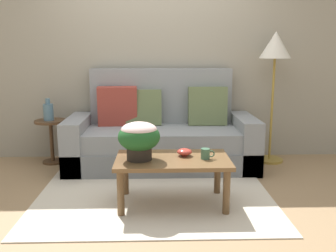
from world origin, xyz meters
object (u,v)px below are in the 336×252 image
object	(u,v)px
snack_bowl	(184,152)
table_vase	(48,111)
floor_lamp	(275,55)
coffee_mug	(206,154)
couch	(161,137)
coffee_table	(173,165)
side_table	(51,133)
potted_plant	(139,137)

from	to	relation	value
snack_bowl	table_vase	size ratio (longest dim) A/B	0.51
floor_lamp	coffee_mug	xyz separation A→B (m)	(-0.99, -1.34, -0.84)
couch	coffee_table	bearing A→B (deg)	-85.80
couch	side_table	distance (m)	1.36
floor_lamp	couch	bearing A→B (deg)	-174.60
floor_lamp	snack_bowl	world-z (taller)	floor_lamp
couch	side_table	world-z (taller)	couch
potted_plant	snack_bowl	bearing A→B (deg)	14.26
floor_lamp	table_vase	distance (m)	2.82
coffee_table	side_table	distance (m)	1.95
coffee_table	floor_lamp	xyz separation A→B (m)	(1.28, 1.30, 0.95)
potted_plant	coffee_mug	bearing A→B (deg)	0.42
couch	floor_lamp	world-z (taller)	floor_lamp
coffee_table	potted_plant	bearing A→B (deg)	-173.01
coffee_table	table_vase	world-z (taller)	table_vase
coffee_table	side_table	xyz separation A→B (m)	(-1.44, 1.31, 0.00)
potted_plant	table_vase	xyz separation A→B (m)	(-1.16, 1.33, 0.01)
couch	floor_lamp	size ratio (longest dim) A/B	1.38
coffee_mug	table_vase	world-z (taller)	table_vase
potted_plant	coffee_mug	distance (m)	0.61
couch	coffee_table	distance (m)	1.18
side_table	coffee_mug	bearing A→B (deg)	-37.85
coffee_table	table_vase	distance (m)	1.97
couch	snack_bowl	size ratio (longest dim) A/B	16.27
couch	potted_plant	size ratio (longest dim) A/B	6.02
table_vase	snack_bowl	bearing A→B (deg)	-38.24
snack_bowl	table_vase	world-z (taller)	table_vase
floor_lamp	coffee_table	bearing A→B (deg)	-134.50
potted_plant	snack_bowl	world-z (taller)	potted_plant
potted_plant	table_vase	bearing A→B (deg)	130.96
floor_lamp	side_table	bearing A→B (deg)	179.80
side_table	table_vase	bearing A→B (deg)	-128.75
couch	side_table	bearing A→B (deg)	174.15
floor_lamp	table_vase	xyz separation A→B (m)	(-2.73, -0.01, -0.67)
potted_plant	floor_lamp	bearing A→B (deg)	40.38
snack_bowl	table_vase	xyz separation A→B (m)	(-1.56, 1.23, 0.18)
coffee_table	floor_lamp	distance (m)	2.06
table_vase	floor_lamp	bearing A→B (deg)	0.13
coffee_mug	couch	bearing A→B (deg)	107.38
floor_lamp	potted_plant	size ratio (longest dim) A/B	4.35
coffee_mug	snack_bowl	distance (m)	0.21
coffee_table	potted_plant	world-z (taller)	potted_plant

